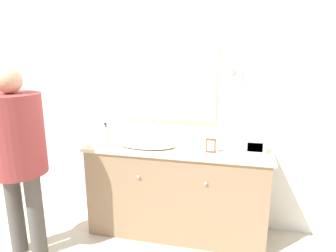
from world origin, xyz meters
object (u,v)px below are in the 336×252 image
soap_bottle (106,133)px  picture_frame (211,146)px  sink_basin (147,144)px  person (17,145)px  appliance_box (255,145)px

soap_bottle → picture_frame: (1.05, -0.14, -0.01)m
sink_basin → person: person is taller
sink_basin → appliance_box: 0.99m
appliance_box → picture_frame: 0.40m
sink_basin → soap_bottle: size_ratio=2.98×
sink_basin → appliance_box: sink_basin is taller
soap_bottle → appliance_box: size_ratio=1.04×
picture_frame → appliance_box: bearing=18.8°
appliance_box → picture_frame: picture_frame is taller
picture_frame → sink_basin: bearing=173.8°
sink_basin → soap_bottle: bearing=171.0°
soap_bottle → appliance_box: 1.43m
sink_basin → picture_frame: size_ratio=4.26×
appliance_box → person: (-1.93, -0.65, 0.06)m
appliance_box → picture_frame: (-0.38, -0.13, 0.01)m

